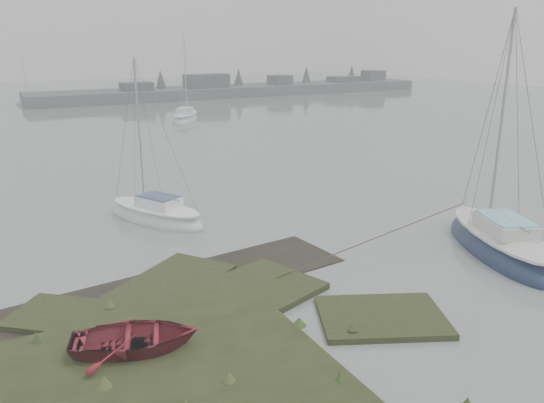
% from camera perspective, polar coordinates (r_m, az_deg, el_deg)
% --- Properties ---
extents(ground, '(160.00, 160.00, 0.00)m').
position_cam_1_polar(ground, '(42.41, -16.48, 5.77)').
color(ground, slate).
rests_on(ground, ground).
extents(far_shoreline, '(60.00, 8.00, 4.15)m').
position_cam_1_polar(far_shoreline, '(81.21, -2.70, 11.97)').
color(far_shoreline, '#4C4F51').
rests_on(far_shoreline, ground).
extents(sailboat_main, '(4.64, 7.02, 9.44)m').
position_cam_1_polar(sailboat_main, '(21.65, 23.18, -4.31)').
color(sailboat_main, '#121F3C').
rests_on(sailboat_main, ground).
extents(sailboat_white, '(4.04, 5.56, 7.56)m').
position_cam_1_polar(sailboat_white, '(23.96, -12.35, -1.49)').
color(sailboat_white, silver).
rests_on(sailboat_white, ground).
extents(sailboat_far_b, '(5.10, 6.35, 8.80)m').
position_cam_1_polar(sailboat_far_b, '(54.47, -9.27, 8.82)').
color(sailboat_far_b, silver).
rests_on(sailboat_far_b, ground).
extents(sailboat_far_c, '(4.67, 4.17, 6.68)m').
position_cam_1_polar(sailboat_far_c, '(75.39, -24.36, 9.67)').
color(sailboat_far_c, '#B1B5BB').
rests_on(sailboat_far_c, ground).
extents(dinghy, '(3.64, 3.07, 0.65)m').
position_cam_1_polar(dinghy, '(13.98, -14.48, -14.00)').
color(dinghy, maroon).
rests_on(dinghy, marsh_bank).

